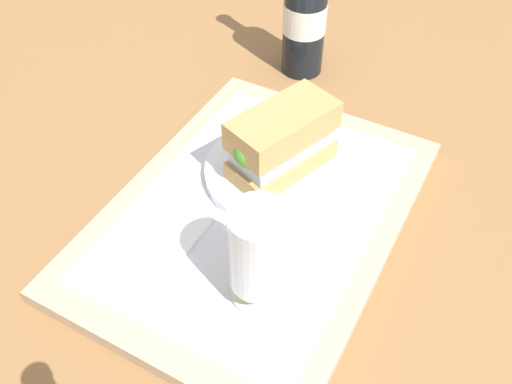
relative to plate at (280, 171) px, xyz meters
name	(u,v)px	position (x,y,z in m)	size (l,w,h in m)	color
ground_plane	(256,221)	(0.07, 0.00, -0.03)	(3.00, 3.00, 0.00)	olive
tray	(256,215)	(0.07, 0.00, -0.02)	(0.44, 0.32, 0.02)	tan
placemat	(256,209)	(0.07, 0.00, -0.01)	(0.38, 0.27, 0.00)	silver
plate	(280,171)	(0.00, 0.00, 0.00)	(0.19, 0.19, 0.01)	white
sandwich	(280,141)	(0.00, 0.00, 0.05)	(0.14, 0.10, 0.08)	tan
beer_glass	(259,255)	(0.17, 0.06, 0.06)	(0.06, 0.06, 0.12)	silver
napkin_folded	(168,233)	(0.15, -0.07, 0.00)	(0.09, 0.07, 0.01)	white
second_bottle	(305,9)	(-0.25, -0.09, 0.08)	(0.07, 0.07, 0.27)	black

